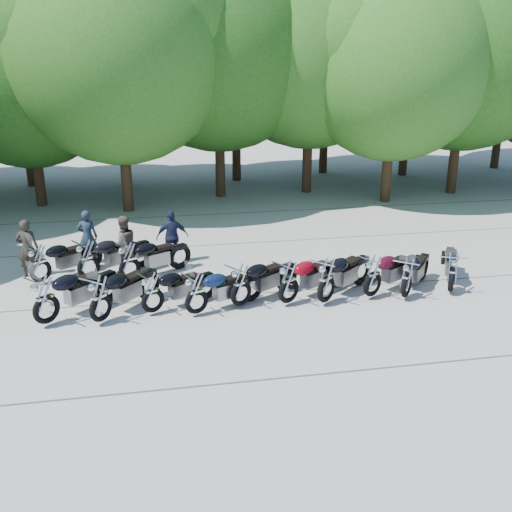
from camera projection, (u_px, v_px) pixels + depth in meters
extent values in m
plane|color=#9F9A90|center=(267.00, 316.00, 15.14)|extent=(90.00, 90.00, 0.00)
cylinder|color=#3A2614|center=(38.00, 167.00, 25.24)|extent=(0.44, 0.44, 3.31)
sphere|color=#286319|center=(27.00, 77.00, 24.04)|extent=(7.31, 7.31, 7.31)
cylinder|color=#3A2614|center=(125.00, 164.00, 24.30)|extent=(0.44, 0.44, 3.93)
sphere|color=#357721|center=(117.00, 50.00, 22.86)|extent=(8.70, 8.70, 8.70)
cylinder|color=#3A2614|center=(220.00, 151.00, 26.70)|extent=(0.44, 0.44, 4.13)
sphere|color=#286319|center=(218.00, 42.00, 25.19)|extent=(9.13, 9.13, 9.13)
cylinder|color=#3A2614|center=(308.00, 148.00, 27.52)|extent=(0.44, 0.44, 4.09)
sphere|color=#357721|center=(310.00, 44.00, 26.03)|extent=(9.04, 9.04, 9.04)
cylinder|color=#3A2614|center=(388.00, 160.00, 25.90)|extent=(0.44, 0.44, 3.62)
sphere|color=#357721|center=(395.00, 63.00, 24.57)|extent=(8.00, 8.00, 8.00)
cylinder|color=#3A2614|center=(455.00, 150.00, 27.37)|extent=(0.44, 0.44, 3.98)
sphere|color=#286319|center=(466.00, 48.00, 25.91)|extent=(8.79, 8.79, 8.79)
cylinder|color=#3A2614|center=(28.00, 150.00, 28.86)|extent=(0.44, 0.44, 3.52)
sphere|color=#357721|center=(18.00, 65.00, 27.57)|extent=(7.78, 7.78, 7.78)
cylinder|color=#3A2614|center=(124.00, 150.00, 29.16)|extent=(0.44, 0.44, 3.42)
sphere|color=#286319|center=(118.00, 68.00, 27.91)|extent=(7.56, 7.56, 7.56)
cylinder|color=#3A2614|center=(236.00, 145.00, 30.15)|extent=(0.44, 0.44, 3.56)
sphere|color=#286319|center=(235.00, 63.00, 28.84)|extent=(7.88, 7.88, 7.88)
cylinder|color=#3A2614|center=(324.00, 138.00, 31.90)|extent=(0.44, 0.44, 3.76)
sphere|color=#286319|center=(327.00, 55.00, 30.53)|extent=(8.31, 8.31, 8.31)
cylinder|color=#3A2614|center=(405.00, 141.00, 31.33)|extent=(0.44, 0.44, 3.63)
sphere|color=#357721|center=(411.00, 60.00, 30.01)|extent=(8.02, 8.02, 8.02)
cylinder|color=#3A2614|center=(499.00, 129.00, 33.11)|extent=(0.44, 0.44, 4.37)
sphere|color=#286319|center=(511.00, 35.00, 31.51)|extent=(9.67, 9.67, 9.67)
imported|color=black|center=(27.00, 248.00, 17.50)|extent=(0.67, 0.46, 1.75)
imported|color=brown|center=(124.00, 244.00, 17.84)|extent=(1.00, 0.87, 1.76)
imported|color=#1D223C|center=(172.00, 237.00, 18.64)|extent=(1.03, 0.49, 1.70)
imported|color=#1B2B39|center=(88.00, 237.00, 18.65)|extent=(0.67, 0.49, 1.70)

